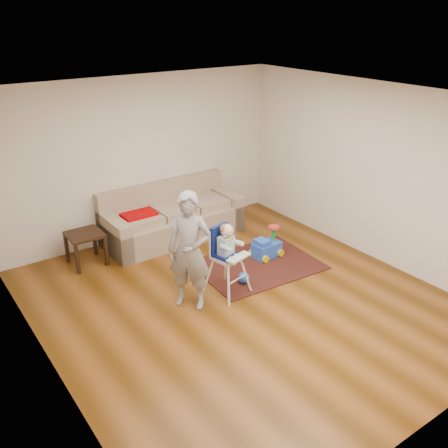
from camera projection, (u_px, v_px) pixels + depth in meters
ground at (241, 301)px, 6.75m from camera, size 5.50×5.50×0.00m
room_envelope at (218, 158)px, 6.39m from camera, size 5.04×5.52×2.72m
sofa at (173, 213)px, 8.43m from camera, size 2.38×1.00×0.92m
side_table at (86, 248)px, 7.64m from camera, size 0.51×0.51×0.51m
area_rug at (257, 265)px, 7.68m from camera, size 1.89×1.47×0.01m
ride_on_toy at (267, 242)px, 7.85m from camera, size 0.46×0.34×0.48m
toy_ball at (244, 278)px, 7.14m from camera, size 0.17×0.17×0.17m
high_chair at (227, 260)px, 6.76m from camera, size 0.59×0.59×1.04m
adult at (190, 251)px, 6.37m from camera, size 0.66×0.69×1.59m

